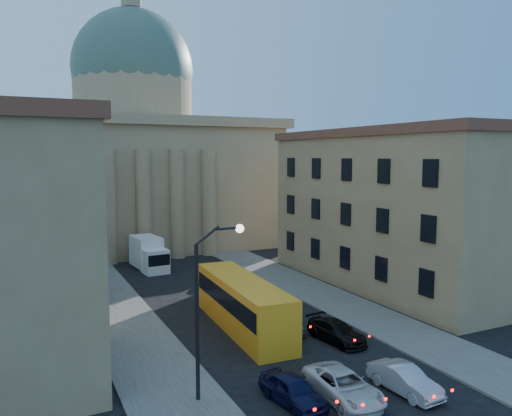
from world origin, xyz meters
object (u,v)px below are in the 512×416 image
at_px(city_bus, 243,302).
at_px(box_truck, 149,254).
at_px(car_left_near, 293,390).
at_px(car_right_near, 404,379).
at_px(street_lamp, 207,297).

bearing_deg(city_bus, box_truck, 97.04).
relative_size(car_left_near, car_right_near, 1.00).
distance_m(city_bus, box_truck, 21.30).
bearing_deg(car_right_near, box_truck, 94.45).
distance_m(car_left_near, box_truck, 32.26).
bearing_deg(box_truck, city_bus, -91.01).
bearing_deg(car_left_near, street_lamp, 141.56).
relative_size(car_right_near, city_bus, 0.33).
height_order(street_lamp, car_left_near, street_lamp).
height_order(street_lamp, city_bus, street_lamp).
xyz_separation_m(street_lamp, box_truck, (4.32, 30.03, -3.64)).
distance_m(car_left_near, car_right_near, 6.02).
bearing_deg(street_lamp, car_left_near, -31.52).
relative_size(car_left_near, city_bus, 0.33).
distance_m(street_lamp, car_right_near, 11.13).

